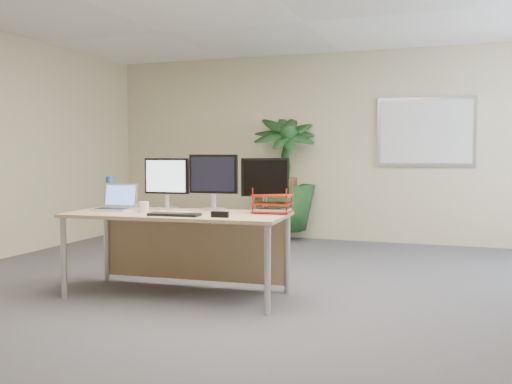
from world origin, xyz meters
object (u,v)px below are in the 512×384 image
(desk, at_px, (182,229))
(monitor_right, at_px, (213,178))
(laptop, at_px, (116,203))
(monitor_left, at_px, (167,180))
(floor_plant, at_px, (283,189))

(desk, height_order, monitor_right, monitor_right)
(monitor_right, bearing_deg, laptop, -163.86)
(desk, bearing_deg, monitor_left, 149.54)
(desk, height_order, laptop, laptop)
(monitor_left, relative_size, laptop, 1.33)
(desk, distance_m, monitor_right, 0.54)
(monitor_right, xyz_separation_m, laptop, (-0.87, -0.25, -0.23))
(desk, relative_size, monitor_right, 3.87)
(monitor_left, height_order, monitor_right, monitor_right)
(monitor_left, bearing_deg, laptop, -155.08)
(floor_plant, bearing_deg, desk, -89.36)
(monitor_left, relative_size, monitor_right, 0.93)
(monitor_left, bearing_deg, floor_plant, 86.60)
(desk, xyz_separation_m, laptop, (-0.65, -0.07, 0.22))
(monitor_right, bearing_deg, desk, -140.50)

